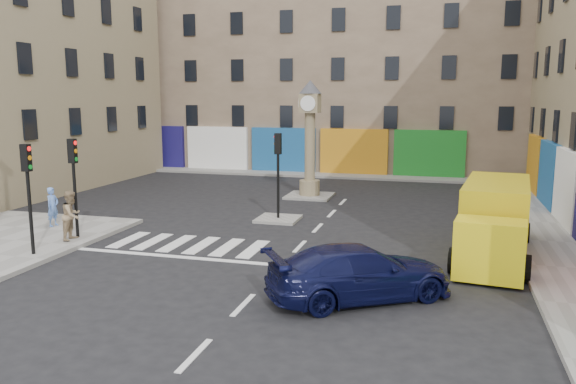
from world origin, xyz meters
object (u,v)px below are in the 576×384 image
at_px(yellow_van, 495,220).
at_px(pedestrian_blue, 53,207).
at_px(traffic_light_left_near, 28,181).
at_px(navy_sedan, 359,272).
at_px(clock_pillar, 310,131).
at_px(traffic_light_left_far, 74,172).
at_px(pedestrian_tan, 72,215).
at_px(traffic_light_island, 278,162).

distance_m(yellow_van, pedestrian_blue, 17.04).
xyz_separation_m(traffic_light_left_near, yellow_van, (14.95, 4.46, -1.39)).
bearing_deg(pedestrian_blue, navy_sedan, -105.37).
bearing_deg(navy_sedan, clock_pillar, -15.27).
height_order(yellow_van, pedestrian_blue, yellow_van).
relative_size(traffic_light_left_far, pedestrian_tan, 2.02).
xyz_separation_m(traffic_light_left_far, traffic_light_island, (6.30, 5.40, -0.03)).
relative_size(traffic_light_left_near, clock_pillar, 0.61).
distance_m(traffic_light_island, pedestrian_blue, 9.46).
distance_m(traffic_light_island, yellow_van, 9.37).
distance_m(traffic_light_left_far, pedestrian_blue, 2.96).
xyz_separation_m(traffic_light_left_far, pedestrian_blue, (-2.06, 1.30, -1.67)).
bearing_deg(traffic_light_left_far, yellow_van, 7.86).
bearing_deg(traffic_light_left_far, clock_pillar, 61.06).
bearing_deg(clock_pillar, pedestrian_blue, -129.64).
height_order(traffic_light_island, yellow_van, traffic_light_island).
distance_m(traffic_light_left_near, navy_sedan, 11.34).
xyz_separation_m(yellow_van, pedestrian_tan, (-14.86, -2.45, -0.16)).
bearing_deg(traffic_light_island, traffic_light_left_near, -128.93).
relative_size(traffic_light_left_far, traffic_light_island, 1.00).
bearing_deg(yellow_van, pedestrian_blue, -170.35).
bearing_deg(pedestrian_blue, traffic_light_island, -60.02).
height_order(traffic_light_left_far, pedestrian_tan, traffic_light_left_far).
height_order(clock_pillar, pedestrian_tan, clock_pillar).
bearing_deg(pedestrian_tan, pedestrian_blue, 46.92).
distance_m(traffic_light_left_far, pedestrian_tan, 1.60).
relative_size(clock_pillar, pedestrian_tan, 3.33).
bearing_deg(navy_sedan, yellow_van, -68.84).
relative_size(traffic_light_left_near, pedestrian_blue, 2.32).
bearing_deg(clock_pillar, traffic_light_left_far, -118.94).
distance_m(traffic_light_left_far, yellow_van, 15.16).
height_order(traffic_light_left_near, traffic_light_left_far, same).
height_order(traffic_light_left_near, yellow_van, traffic_light_left_near).
distance_m(traffic_light_left_far, navy_sedan, 11.77).
bearing_deg(traffic_light_left_far, traffic_light_left_near, -90.00).
bearing_deg(pedestrian_tan, yellow_van, -85.72).
xyz_separation_m(traffic_light_left_near, traffic_light_island, (6.30, 7.80, -0.03)).
bearing_deg(pedestrian_blue, pedestrian_tan, -124.15).
bearing_deg(yellow_van, clock_pillar, 139.92).
bearing_deg(pedestrian_tan, traffic_light_left_near, 172.44).
bearing_deg(navy_sedan, traffic_light_left_near, 51.85).
bearing_deg(clock_pillar, yellow_van, -47.16).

